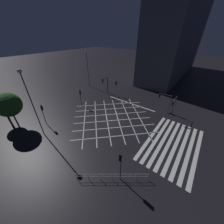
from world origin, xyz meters
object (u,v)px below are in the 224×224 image
Objects in this scene: traffic_light_se_cross at (164,98)px; street_lamp_west at (87,66)px; traffic_light_ne_cross at (112,83)px; traffic_light_ne_main at (105,82)px; traffic_light_median_north at (80,95)px; traffic_light_se_main at (173,104)px; street_tree_far at (8,105)px; street_lamp_east at (28,94)px; traffic_light_nw_main at (43,111)px; street_tree_near at (3,107)px; traffic_light_sw_cross at (120,162)px.

street_lamp_west is (0.63, 22.47, 3.34)m from traffic_light_se_cross.
traffic_light_ne_main reaches higher than traffic_light_ne_cross.
traffic_light_ne_cross reaches higher than traffic_light_median_north.
traffic_light_se_main is 1.07× the size of traffic_light_median_north.
street_tree_far reaches higher than traffic_light_median_north.
traffic_light_ne_cross is at bearing 2.42° from street_lamp_east.
traffic_light_se_cross is 22.82m from traffic_light_nw_main.
street_tree_near is at bearing -173.01° from street_lamp_west.
traffic_light_ne_main is 19.08m from street_lamp_east.
traffic_light_nw_main is 6.39m from street_tree_near.
traffic_light_sw_cross is at bearing -84.12° from street_lamp_east.
street_tree_near is at bearing -111.63° from traffic_light_median_north.
traffic_light_median_north is 0.36× the size of street_lamp_east.
traffic_light_ne_cross is at bearing -4.40° from traffic_light_nw_main.
traffic_light_ne_cross is at bearing 81.05° from traffic_light_median_north.
street_tree_near is at bearing -12.90° from traffic_light_ne_main.
street_lamp_west reaches higher than traffic_light_median_north.
traffic_light_se_main is 0.39× the size of street_lamp_east.
traffic_light_ne_cross is 0.39× the size of street_lamp_west.
traffic_light_nw_main is at bearing -42.27° from street_tree_far.
traffic_light_median_north is (8.67, 16.20, -0.31)m from traffic_light_sw_cross.
street_lamp_west reaches higher than traffic_light_sw_cross.
traffic_light_nw_main is (-16.74, -0.25, -0.35)m from traffic_light_ne_main.
street_tree_far reaches higher than traffic_light_se_cross.
traffic_light_se_cross is 17.43m from traffic_light_median_north.
traffic_light_sw_cross is 1.04× the size of traffic_light_se_main.
street_tree_near is (-21.68, 6.35, 0.74)m from traffic_light_ne_cross.
street_tree_near reaches higher than traffic_light_se_main.
traffic_light_ne_cross is 15.80m from traffic_light_se_main.
street_tree_far is at bearing -167.96° from street_lamp_west.
street_lamp_east reaches higher than street_lamp_west.
traffic_light_se_main is 0.41× the size of street_lamp_west.
traffic_light_ne_cross is 1.94m from traffic_light_ne_main.
traffic_light_sw_cross is 1.07× the size of traffic_light_nw_main.
traffic_light_median_north is 0.59× the size of street_tree_far.
traffic_light_se_cross is at bearing -33.43° from street_lamp_east.
traffic_light_se_main is at bearing 23.17° from traffic_light_median_north.
street_tree_far is at bearing -104.23° from traffic_light_median_north.
traffic_light_nw_main is at bearing -1.09° from traffic_light_sw_cross.
traffic_light_median_north is 11.31m from street_lamp_east.
traffic_light_se_main is at bearing -93.38° from traffic_light_sw_cross.
traffic_light_se_cross is at bearing 31.13° from traffic_light_median_north.
street_lamp_east is 22.09m from street_lamp_west.
traffic_light_median_north is 0.74× the size of street_tree_near.
traffic_light_median_north is at bearing 0.92° from traffic_light_ne_main.
traffic_light_ne_main is 8.08m from street_lamp_west.
traffic_light_se_cross is 23.32m from street_lamp_east.
traffic_light_ne_main reaches higher than traffic_light_se_main.
traffic_light_median_north is (8.36, 0.12, -0.14)m from traffic_light_nw_main.
street_lamp_east is at bearing 7.53° from traffic_light_ne_main.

